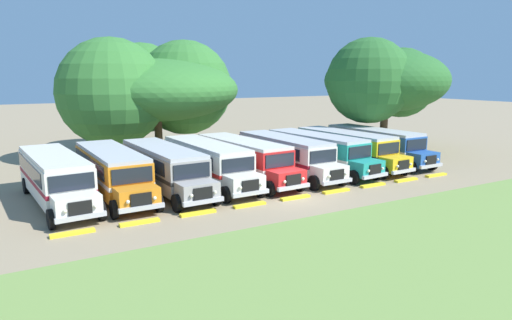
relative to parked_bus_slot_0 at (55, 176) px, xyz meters
name	(u,v)px	position (x,y,z in m)	size (l,w,h in m)	color
ground_plane	(292,197)	(12.58, -5.92, -1.58)	(220.00, 220.00, 0.00)	#937F60
foreground_grass_strip	(412,247)	(12.58, -15.24, -1.58)	(80.00, 11.32, 0.01)	olive
parked_bus_slot_0	(55,176)	(0.00, 0.00, 0.00)	(3.43, 10.95, 2.82)	silver
parked_bus_slot_1	(112,170)	(3.26, 0.08, 0.00)	(2.95, 10.87, 2.82)	orange
parked_bus_slot_2	(164,166)	(6.42, -0.38, 0.00)	(3.06, 10.89, 2.82)	#9E9993
parked_bus_slot_3	(208,161)	(9.57, -0.12, 0.00)	(2.95, 10.87, 2.82)	silver
parked_bus_slot_4	(244,157)	(12.36, -0.14, 0.00)	(3.26, 10.92, 2.82)	red
parked_bus_slot_5	(286,154)	(15.80, -0.33, 0.00)	(2.94, 10.87, 2.82)	silver
parked_bus_slot_6	(318,150)	(18.83, -0.28, 0.00)	(3.47, 10.96, 2.82)	teal
parked_bus_slot_7	(347,147)	(21.85, -0.14, 0.00)	(3.24, 10.92, 2.82)	yellow
parked_bus_slot_8	(376,144)	(25.34, 0.17, 0.00)	(2.84, 10.86, 2.82)	#23519E
curb_wheelstop_0	(73,233)	(-0.03, -6.30, -1.51)	(2.00, 0.36, 0.15)	yellow
curb_wheelstop_1	(140,222)	(3.12, -6.30, -1.51)	(2.00, 0.36, 0.15)	yellow
curb_wheelstop_2	(198,213)	(6.27, -6.30, -1.51)	(2.00, 0.36, 0.15)	yellow
curb_wheelstop_3	(250,205)	(9.42, -6.30, -1.51)	(2.00, 0.36, 0.15)	yellow
curb_wheelstop_4	(295,198)	(12.58, -6.30, -1.51)	(2.00, 0.36, 0.15)	yellow
curb_wheelstop_5	(336,191)	(15.73, -6.30, -1.51)	(2.00, 0.36, 0.15)	yellow
curb_wheelstop_6	(373,185)	(18.88, -6.30, -1.51)	(2.00, 0.36, 0.15)	yellow
curb_wheelstop_7	(406,180)	(22.03, -6.30, -1.51)	(2.00, 0.36, 0.15)	yellow
curb_wheelstop_8	(436,175)	(25.19, -6.30, -1.51)	(2.00, 0.36, 0.15)	yellow
broad_shade_tree	(151,90)	(10.07, 14.07, 4.44)	(16.76, 16.33, 10.74)	brown
secondary_tree	(381,81)	(30.35, 4.89, 5.18)	(14.40, 12.49, 10.76)	brown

